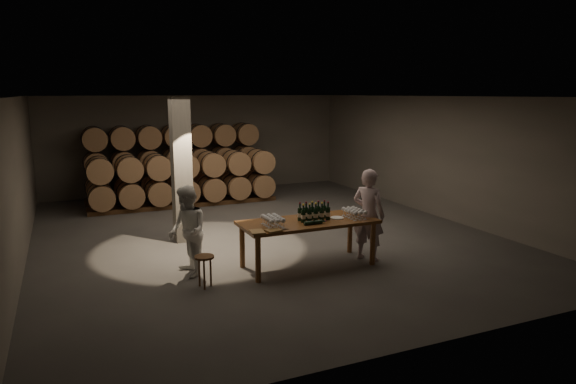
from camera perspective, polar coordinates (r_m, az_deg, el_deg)
name	(u,v)px	position (r m, az deg, el deg)	size (l,w,h in m)	color
room	(182,170)	(11.56, -11.75, 2.36)	(12.00, 12.00, 12.00)	#4B4946
tasting_table	(308,226)	(9.77, 2.25, -3.78)	(2.60, 1.10, 0.90)	brown
barrel_stack_back	(175,160)	(16.63, -12.50, 3.49)	(5.48, 0.95, 2.31)	#52331C
barrel_stack_front	(185,178)	(15.33, -11.40, 1.52)	(5.48, 0.95, 1.57)	#52331C
bottle_cluster	(314,214)	(9.75, 2.90, -2.42)	(0.61, 0.24, 0.36)	black
lying_bottles	(314,223)	(9.45, 2.85, -3.41)	(0.45, 0.08, 0.08)	black
glass_cluster_left	(273,219)	(9.32, -1.68, -2.99)	(0.31, 0.53, 0.19)	silver
glass_cluster_right	(354,211)	(10.03, 7.38, -2.11)	(0.31, 0.53, 0.18)	silver
plate	(337,218)	(9.97, 5.48, -2.86)	(0.26, 0.26, 0.02)	white
notebook_near	(273,231)	(8.99, -1.64, -4.30)	(0.26, 0.21, 0.03)	olive
notebook_corner	(257,232)	(8.93, -3.43, -4.44)	(0.23, 0.30, 0.03)	olive
pen	(285,230)	(9.09, -0.37, -4.19)	(0.01, 0.01, 0.14)	black
stool	(204,262)	(8.91, -9.27, -7.64)	(0.34, 0.34, 0.56)	#52331C
person_man	(368,215)	(10.24, 8.93, -2.51)	(0.67, 0.44, 1.84)	beige
person_woman	(187,231)	(9.43, -11.12, -4.32)	(0.81, 0.63, 1.66)	white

